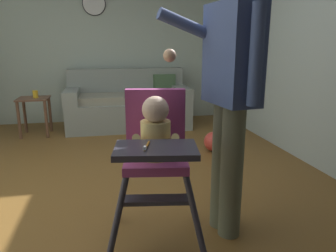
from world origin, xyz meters
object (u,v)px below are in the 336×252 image
object	(u,v)px
adult_standing	(230,93)
toy_ball	(214,142)
high_chair	(156,143)
sippy_cup	(35,94)
couch	(129,105)
wall_clock	(94,4)
side_table	(34,108)

from	to	relation	value
adult_standing	toy_ball	distance (m)	1.83
adult_standing	toy_ball	xyz separation A→B (m)	(0.49, 1.57, -0.80)
adult_standing	toy_ball	size ratio (longest dim) A/B	7.00
high_chair	sippy_cup	distance (m)	3.03
couch	toy_ball	size ratio (longest dim) A/B	7.76
couch	adult_standing	distance (m)	3.07
couch	wall_clock	world-z (taller)	wall_clock
high_chair	toy_ball	xyz separation A→B (m)	(0.96, 1.63, -0.54)
high_chair	sippy_cup	xyz separation A→B (m)	(-1.18, 2.79, -0.08)
couch	wall_clock	xyz separation A→B (m)	(-0.44, 0.48, 1.49)
adult_standing	wall_clock	distance (m)	3.67
side_table	sippy_cup	world-z (taller)	sippy_cup
adult_standing	wall_clock	size ratio (longest dim) A/B	4.61
adult_standing	sippy_cup	size ratio (longest dim) A/B	16.27
couch	toy_ball	bearing A→B (deg)	31.54
toy_ball	wall_clock	distance (m)	2.87
high_chair	toy_ball	size ratio (longest dim) A/B	4.10
sippy_cup	wall_clock	xyz separation A→B (m)	(0.83, 0.73, 1.25)
adult_standing	toy_ball	world-z (taller)	adult_standing
high_chair	toy_ball	world-z (taller)	high_chair
couch	toy_ball	distance (m)	1.68
couch	sippy_cup	world-z (taller)	couch
toy_ball	side_table	xyz separation A→B (m)	(-2.17, 1.16, 0.26)
adult_standing	toy_ball	bearing A→B (deg)	-114.94
sippy_cup	wall_clock	bearing A→B (deg)	41.33
high_chair	wall_clock	world-z (taller)	wall_clock
side_table	wall_clock	xyz separation A→B (m)	(0.86, 0.73, 1.44)
toy_ball	wall_clock	bearing A→B (deg)	124.65
couch	wall_clock	bearing A→B (deg)	-137.37
high_chair	sippy_cup	bearing A→B (deg)	-147.78
high_chair	couch	bearing A→B (deg)	-172.34
couch	sippy_cup	bearing A→B (deg)	-78.76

